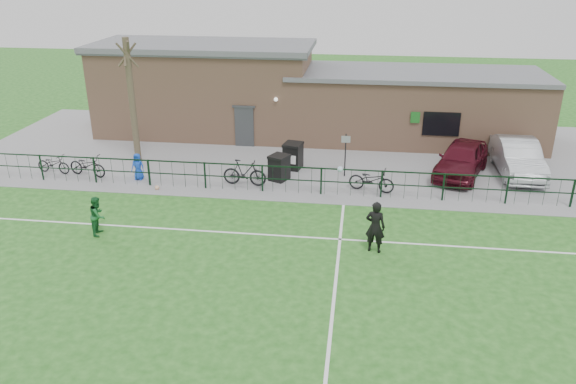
# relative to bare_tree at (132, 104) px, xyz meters

# --- Properties ---
(ground) EXTENTS (90.00, 90.00, 0.00)m
(ground) POSITION_rel_bare_tree_xyz_m (8.00, -10.50, -3.00)
(ground) COLOR #1F5819
(ground) RESTS_ON ground
(paving_strip) EXTENTS (34.00, 13.00, 0.02)m
(paving_strip) POSITION_rel_bare_tree_xyz_m (8.00, 3.00, -2.99)
(paving_strip) COLOR gray
(paving_strip) RESTS_ON ground
(pitch_line_touch) EXTENTS (28.00, 0.10, 0.01)m
(pitch_line_touch) POSITION_rel_bare_tree_xyz_m (8.00, -2.70, -3.00)
(pitch_line_touch) COLOR white
(pitch_line_touch) RESTS_ON ground
(pitch_line_mid) EXTENTS (28.00, 0.10, 0.01)m
(pitch_line_mid) POSITION_rel_bare_tree_xyz_m (8.00, -6.50, -3.00)
(pitch_line_mid) COLOR white
(pitch_line_mid) RESTS_ON ground
(pitch_line_perp) EXTENTS (0.10, 16.00, 0.01)m
(pitch_line_perp) POSITION_rel_bare_tree_xyz_m (10.00, -10.50, -3.00)
(pitch_line_perp) COLOR white
(pitch_line_perp) RESTS_ON ground
(perimeter_fence) EXTENTS (28.00, 0.10, 1.20)m
(perimeter_fence) POSITION_rel_bare_tree_xyz_m (8.00, -2.50, -2.40)
(perimeter_fence) COLOR black
(perimeter_fence) RESTS_ON ground
(bare_tree) EXTENTS (0.30, 0.30, 6.00)m
(bare_tree) POSITION_rel_bare_tree_xyz_m (0.00, 0.00, 0.00)
(bare_tree) COLOR #473A2B
(bare_tree) RESTS_ON ground
(wheelie_bin_left) EXTENTS (0.98, 1.02, 1.07)m
(wheelie_bin_left) POSITION_rel_bare_tree_xyz_m (7.02, -1.10, -2.44)
(wheelie_bin_left) COLOR black
(wheelie_bin_left) RESTS_ON paving_strip
(wheelie_bin_right) EXTENTS (0.92, 1.01, 1.16)m
(wheelie_bin_right) POSITION_rel_bare_tree_xyz_m (7.45, 0.44, -2.40)
(wheelie_bin_right) COLOR black
(wheelie_bin_right) RESTS_ON paving_strip
(sign_post) EXTENTS (0.08, 0.08, 2.00)m
(sign_post) POSITION_rel_bare_tree_xyz_m (9.90, -0.26, -1.98)
(sign_post) COLOR black
(sign_post) RESTS_ON paving_strip
(car_maroon) EXTENTS (3.32, 4.91, 1.55)m
(car_maroon) POSITION_rel_bare_tree_xyz_m (15.15, 0.57, -2.20)
(car_maroon) COLOR #460C17
(car_maroon) RESTS_ON paving_strip
(car_silver) EXTENTS (1.68, 4.80, 1.58)m
(car_silver) POSITION_rel_bare_tree_xyz_m (17.72, 1.10, -2.19)
(car_silver) COLOR #ADB1B5
(car_silver) RESTS_ON paving_strip
(bicycle_a) EXTENTS (1.73, 0.80, 0.87)m
(bicycle_a) POSITION_rel_bare_tree_xyz_m (-3.45, -1.61, -2.54)
(bicycle_a) COLOR black
(bicycle_a) RESTS_ON paving_strip
(bicycle_c) EXTENTS (2.01, 1.07, 1.00)m
(bicycle_c) POSITION_rel_bare_tree_xyz_m (-1.71, -1.76, -2.48)
(bicycle_c) COLOR black
(bicycle_c) RESTS_ON paving_strip
(bicycle_d) EXTENTS (1.97, 0.69, 1.16)m
(bicycle_d) POSITION_rel_bare_tree_xyz_m (5.62, -1.94, -2.40)
(bicycle_d) COLOR black
(bicycle_d) RESTS_ON paving_strip
(bicycle_e) EXTENTS (2.05, 1.10, 1.03)m
(bicycle_e) POSITION_rel_bare_tree_xyz_m (11.10, -1.89, -2.47)
(bicycle_e) COLOR black
(bicycle_e) RESTS_ON paving_strip
(spectator_child) EXTENTS (0.60, 0.40, 1.21)m
(spectator_child) POSITION_rel_bare_tree_xyz_m (0.74, -1.87, -2.38)
(spectator_child) COLOR blue
(spectator_child) RESTS_ON paving_strip
(goalkeeper_kick) EXTENTS (1.85, 3.86, 1.83)m
(goalkeeper_kick) POSITION_rel_bare_tree_xyz_m (11.15, -7.13, -2.07)
(goalkeeper_kick) COLOR black
(goalkeeper_kick) RESTS_ON ground
(outfield_player) EXTENTS (0.63, 0.76, 1.44)m
(outfield_player) POSITION_rel_bare_tree_xyz_m (1.35, -7.18, -2.28)
(outfield_player) COLOR #1B5F2C
(outfield_player) RESTS_ON ground
(ball_ground) EXTENTS (0.19, 0.19, 0.19)m
(ball_ground) POSITION_rel_bare_tree_xyz_m (1.96, -2.92, -2.90)
(ball_ground) COLOR white
(ball_ground) RESTS_ON ground
(clubhouse) EXTENTS (24.25, 5.40, 4.96)m
(clubhouse) POSITION_rel_bare_tree_xyz_m (7.12, 6.00, -0.78)
(clubhouse) COLOR tan
(clubhouse) RESTS_ON ground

